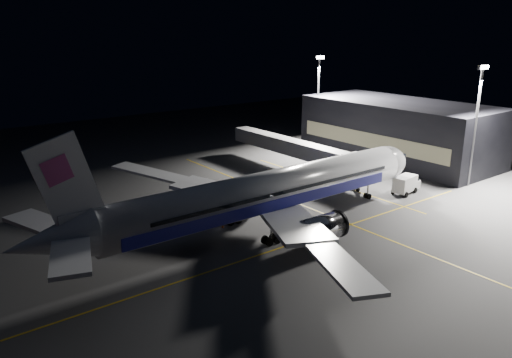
{
  "coord_description": "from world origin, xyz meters",
  "views": [
    {
      "loc": [
        -40.08,
        -49.64,
        26.22
      ],
      "look_at": [
        0.77,
        3.82,
        6.0
      ],
      "focal_mm": 35.0,
      "sensor_mm": 36.0,
      "label": 1
    }
  ],
  "objects_px": {
    "floodlight_mast_south": "(477,115)",
    "safety_cone_a": "(223,226)",
    "floodlight_mast_north": "(318,93)",
    "safety_cone_b": "(244,193)",
    "baggage_tug": "(214,191)",
    "airliner": "(262,194)",
    "jet_bridge": "(300,149)",
    "safety_cone_c": "(281,209)",
    "service_truck": "(406,184)"
  },
  "relations": [
    {
      "from": "jet_bridge",
      "to": "safety_cone_c",
      "type": "bearing_deg",
      "value": -139.41
    },
    {
      "from": "baggage_tug",
      "to": "safety_cone_a",
      "type": "bearing_deg",
      "value": -109.17
    },
    {
      "from": "floodlight_mast_north",
      "to": "safety_cone_b",
      "type": "height_order",
      "value": "floodlight_mast_north"
    },
    {
      "from": "airliner",
      "to": "jet_bridge",
      "type": "height_order",
      "value": "airliner"
    },
    {
      "from": "safety_cone_c",
      "to": "service_truck",
      "type": "bearing_deg",
      "value": -14.82
    },
    {
      "from": "jet_bridge",
      "to": "service_truck",
      "type": "bearing_deg",
      "value": -73.47
    },
    {
      "from": "safety_cone_a",
      "to": "safety_cone_c",
      "type": "xyz_separation_m",
      "value": [
        10.47,
        0.0,
        0.04
      ]
    },
    {
      "from": "airliner",
      "to": "safety_cone_b",
      "type": "height_order",
      "value": "airliner"
    },
    {
      "from": "airliner",
      "to": "safety_cone_c",
      "type": "height_order",
      "value": "airliner"
    },
    {
      "from": "service_truck",
      "to": "baggage_tug",
      "type": "height_order",
      "value": "service_truck"
    },
    {
      "from": "floodlight_mast_south",
      "to": "safety_cone_a",
      "type": "xyz_separation_m",
      "value": [
        -44.88,
        10.01,
        -12.12
      ]
    },
    {
      "from": "jet_bridge",
      "to": "safety_cone_c",
      "type": "height_order",
      "value": "jet_bridge"
    },
    {
      "from": "jet_bridge",
      "to": "safety_cone_b",
      "type": "distance_m",
      "value": 17.06
    },
    {
      "from": "floodlight_mast_north",
      "to": "floodlight_mast_south",
      "type": "distance_m",
      "value": 38.0
    },
    {
      "from": "jet_bridge",
      "to": "baggage_tug",
      "type": "bearing_deg",
      "value": -174.52
    },
    {
      "from": "floodlight_mast_south",
      "to": "service_truck",
      "type": "distance_m",
      "value": 16.68
    },
    {
      "from": "airliner",
      "to": "service_truck",
      "type": "relative_size",
      "value": 9.92
    },
    {
      "from": "floodlight_mast_north",
      "to": "safety_cone_b",
      "type": "bearing_deg",
      "value": -152.12
    },
    {
      "from": "safety_cone_a",
      "to": "airliner",
      "type": "bearing_deg",
      "value": -46.43
    },
    {
      "from": "airliner",
      "to": "safety_cone_a",
      "type": "distance_m",
      "value": 7.39
    },
    {
      "from": "safety_cone_a",
      "to": "floodlight_mast_north",
      "type": "bearing_deg",
      "value": 31.95
    },
    {
      "from": "airliner",
      "to": "floodlight_mast_south",
      "type": "height_order",
      "value": "floodlight_mast_south"
    },
    {
      "from": "jet_bridge",
      "to": "service_truck",
      "type": "xyz_separation_m",
      "value": [
        5.93,
        -19.97,
        -2.97
      ]
    },
    {
      "from": "service_truck",
      "to": "safety_cone_c",
      "type": "height_order",
      "value": "service_truck"
    },
    {
      "from": "jet_bridge",
      "to": "safety_cone_b",
      "type": "relative_size",
      "value": 66.32
    },
    {
      "from": "floodlight_mast_north",
      "to": "safety_cone_b",
      "type": "distance_m",
      "value": 40.33
    },
    {
      "from": "jet_bridge",
      "to": "safety_cone_a",
      "type": "bearing_deg",
      "value": -152.4
    },
    {
      "from": "airliner",
      "to": "safety_cone_b",
      "type": "distance_m",
      "value": 16.44
    },
    {
      "from": "jet_bridge",
      "to": "safety_cone_c",
      "type": "relative_size",
      "value": 57.45
    },
    {
      "from": "safety_cone_c",
      "to": "safety_cone_b",
      "type": "bearing_deg",
      "value": 87.67
    },
    {
      "from": "floodlight_mast_south",
      "to": "baggage_tug",
      "type": "height_order",
      "value": "floodlight_mast_south"
    },
    {
      "from": "airliner",
      "to": "baggage_tug",
      "type": "height_order",
      "value": "airliner"
    },
    {
      "from": "safety_cone_b",
      "to": "safety_cone_c",
      "type": "relative_size",
      "value": 0.87
    },
    {
      "from": "safety_cone_b",
      "to": "floodlight_mast_north",
      "type": "bearing_deg",
      "value": 27.88
    },
    {
      "from": "floodlight_mast_south",
      "to": "baggage_tug",
      "type": "relative_size",
      "value": 7.43
    },
    {
      "from": "floodlight_mast_south",
      "to": "safety_cone_b",
      "type": "bearing_deg",
      "value": 149.52
    },
    {
      "from": "jet_bridge",
      "to": "floodlight_mast_south",
      "type": "distance_m",
      "value": 31.05
    },
    {
      "from": "airliner",
      "to": "jet_bridge",
      "type": "bearing_deg",
      "value": 38.04
    },
    {
      "from": "jet_bridge",
      "to": "safety_cone_a",
      "type": "height_order",
      "value": "jet_bridge"
    },
    {
      "from": "airliner",
      "to": "safety_cone_a",
      "type": "bearing_deg",
      "value": 133.57
    },
    {
      "from": "service_truck",
      "to": "baggage_tug",
      "type": "bearing_deg",
      "value": 136.3
    },
    {
      "from": "service_truck",
      "to": "safety_cone_a",
      "type": "bearing_deg",
      "value": 160.42
    },
    {
      "from": "floodlight_mast_south",
      "to": "safety_cone_c",
      "type": "height_order",
      "value": "floodlight_mast_south"
    },
    {
      "from": "safety_cone_b",
      "to": "safety_cone_c",
      "type": "distance_m",
      "value": 10.01
    },
    {
      "from": "jet_bridge",
      "to": "baggage_tug",
      "type": "distance_m",
      "value": 20.87
    },
    {
      "from": "service_truck",
      "to": "baggage_tug",
      "type": "xyz_separation_m",
      "value": [
        -26.37,
        18.0,
        -0.77
      ]
    },
    {
      "from": "floodlight_mast_north",
      "to": "jet_bridge",
      "type": "bearing_deg",
      "value": -142.26
    },
    {
      "from": "floodlight_mast_south",
      "to": "safety_cone_c",
      "type": "xyz_separation_m",
      "value": [
        -34.41,
        10.01,
        -12.07
      ]
    },
    {
      "from": "floodlight_mast_south",
      "to": "safety_cone_c",
      "type": "relative_size",
      "value": 34.57
    },
    {
      "from": "airliner",
      "to": "jet_bridge",
      "type": "distance_m",
      "value": 29.31
    }
  ]
}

